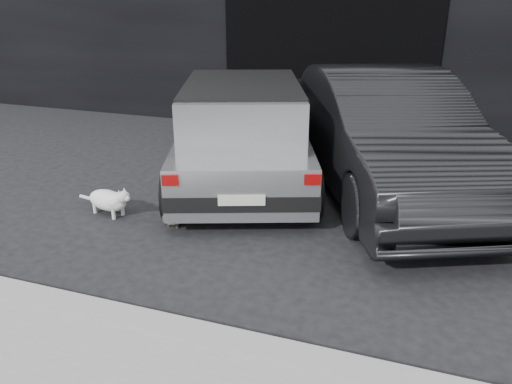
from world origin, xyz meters
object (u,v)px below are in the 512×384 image
(silver_hatchback, at_px, (242,128))
(cat_siamese, at_px, (177,216))
(cat_white, at_px, (110,200))
(second_car, at_px, (385,133))

(silver_hatchback, height_order, cat_siamese, silver_hatchback)
(cat_siamese, bearing_deg, cat_white, 5.71)
(second_car, xyz_separation_m, cat_siamese, (-2.14, -1.96, -0.69))
(cat_siamese, relative_size, cat_white, 0.84)
(silver_hatchback, bearing_deg, second_car, -10.86)
(second_car, distance_m, cat_white, 3.68)
(second_car, distance_m, cat_siamese, 2.98)
(silver_hatchback, bearing_deg, cat_white, -143.89)
(silver_hatchback, height_order, cat_white, silver_hatchback)
(silver_hatchback, xyz_separation_m, cat_white, (-1.12, -1.67, -0.59))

